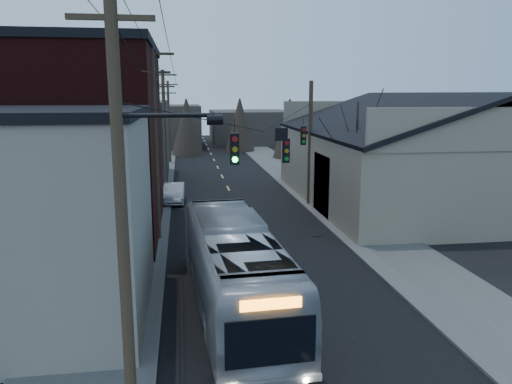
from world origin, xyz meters
The scene contains 13 objects.
road_surface centered at (0.00, 30.00, 0.01)m, with size 9.00×110.00×0.02m, color black.
sidewalk_left centered at (-6.50, 30.00, 0.06)m, with size 4.00×110.00×0.12m, color #474744.
sidewalk_right centered at (6.50, 30.00, 0.06)m, with size 4.00×110.00×0.12m, color #474744.
building_clapboard centered at (-9.00, 9.00, 3.50)m, with size 8.00×8.00×7.00m, color gray.
building_brick centered at (-10.00, 20.00, 5.00)m, with size 10.00×12.00×10.00m, color black.
building_left_far centered at (-9.50, 36.00, 3.50)m, with size 9.00×14.00×7.00m, color #38332D.
warehouse centered at (13.00, 25.00, 2.70)m, with size 16.16×20.60×7.73m.
building_far_left centered at (-6.00, 65.00, 3.00)m, with size 10.00×12.00×6.00m, color #38332D.
building_far_right centered at (7.00, 70.00, 2.50)m, with size 12.00×14.00×5.00m, color #38332D.
bare_tree centered at (6.50, 20.00, 3.60)m, with size 0.40×0.40×7.20m, color black.
utility_lines centered at (-3.11, 24.14, 4.95)m, with size 11.24×45.28×10.50m.
bus centered at (-1.89, 8.72, 1.59)m, with size 2.66×11.39×3.17m, color #9FA3AA.
parked_car centered at (-4.30, 27.33, 0.67)m, with size 1.43×4.09×1.35m, color #A3A6AB.
Camera 1 is at (-3.62, -8.06, 7.67)m, focal length 35.00 mm.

